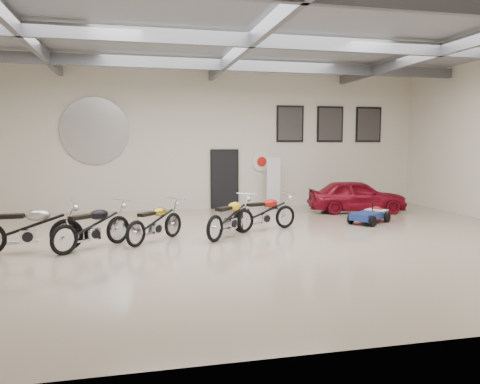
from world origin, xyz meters
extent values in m
cube|color=tan|center=(0.00, 0.00, 0.00)|extent=(16.00, 12.00, 0.01)
cube|color=gray|center=(0.00, 0.00, 5.00)|extent=(16.00, 12.00, 0.01)
cube|color=beige|center=(0.00, 6.00, 2.50)|extent=(16.00, 0.02, 5.00)
cube|color=black|center=(0.50, 5.95, 1.05)|extent=(0.92, 0.08, 2.10)
imported|color=maroon|center=(4.78, 4.00, 0.56)|extent=(1.94, 3.50, 1.13)
camera|label=1|loc=(-2.73, -10.78, 2.39)|focal=35.00mm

